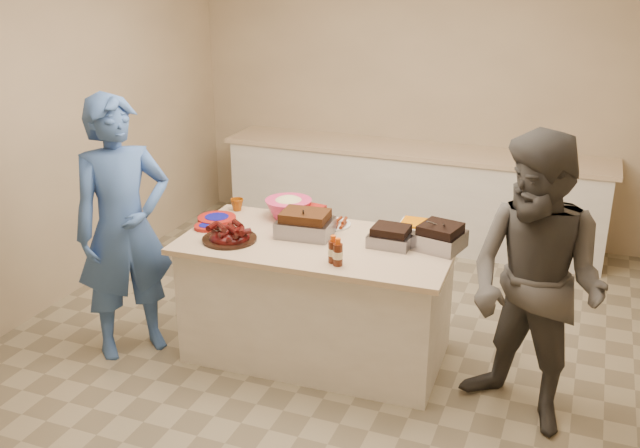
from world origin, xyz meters
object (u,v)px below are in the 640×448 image
at_px(guest_blue, 136,347).
at_px(plastic_cup, 237,210).
at_px(guest_gray, 520,417).
at_px(island, 317,353).
at_px(roasting_pan, 439,248).
at_px(coleslaw_bowl, 289,217).
at_px(rib_platter, 230,240).
at_px(bbq_bottle_a, 338,265).
at_px(mustard_bottle, 292,227).
at_px(bbq_bottle_b, 333,262).

bearing_deg(guest_blue, plastic_cup, 6.93).
xyz_separation_m(plastic_cup, guest_gray, (2.14, -0.59, -0.83)).
xyz_separation_m(island, roasting_pan, (0.76, 0.16, 0.83)).
xyz_separation_m(coleslaw_bowl, plastic_cup, (-0.41, 0.00, 0.00)).
bearing_deg(guest_blue, rib_platter, -35.25).
bearing_deg(plastic_cup, bbq_bottle_a, -32.97).
xyz_separation_m(bbq_bottle_a, mustard_bottle, (-0.51, 0.49, 0.00)).
height_order(mustard_bottle, guest_blue, mustard_bottle).
distance_m(rib_platter, bbq_bottle_a, 0.80).
height_order(guest_blue, guest_gray, guest_gray).
distance_m(bbq_bottle_a, bbq_bottle_b, 0.05).
bearing_deg(bbq_bottle_b, guest_gray, 1.86).
height_order(coleslaw_bowl, bbq_bottle_a, coleslaw_bowl).
bearing_deg(island, bbq_bottle_a, -52.77).
relative_size(bbq_bottle_a, mustard_bottle, 1.55).
distance_m(rib_platter, plastic_cup, 0.58).
distance_m(bbq_bottle_a, guest_blue, 1.69).
bearing_deg(mustard_bottle, island, -33.98).
height_order(coleslaw_bowl, bbq_bottle_b, coleslaw_bowl).
relative_size(coleslaw_bowl, bbq_bottle_a, 1.90).
bearing_deg(bbq_bottle_b, guest_blue, -175.83).
bearing_deg(guest_gray, island, -162.05).
bearing_deg(rib_platter, coleslaw_bowl, 70.99).
distance_m(bbq_bottle_b, guest_gray, 1.44).
bearing_deg(rib_platter, guest_blue, -164.11).
relative_size(roasting_pan, bbq_bottle_a, 1.59).
distance_m(plastic_cup, guest_gray, 2.37).
bearing_deg(island, bbq_bottle_b, -54.81).
distance_m(rib_platter, bbq_bottle_b, 0.75).
distance_m(bbq_bottle_a, guest_gray, 1.41).
height_order(rib_platter, bbq_bottle_a, bbq_bottle_a).
bearing_deg(plastic_cup, bbq_bottle_b, -32.77).
distance_m(mustard_bottle, guest_gray, 1.88).
distance_m(mustard_bottle, plastic_cup, 0.53).
distance_m(coleslaw_bowl, plastic_cup, 0.41).
xyz_separation_m(bbq_bottle_b, guest_gray, (1.17, 0.04, -0.83)).
distance_m(roasting_pan, mustard_bottle, 1.02).
height_order(rib_platter, guest_gray, rib_platter).
bearing_deg(coleslaw_bowl, mustard_bottle, -60.20).
bearing_deg(roasting_pan, coleslaw_bowl, -176.41).
bearing_deg(island, mustard_bottle, 144.19).
distance_m(roasting_pan, guest_gray, 1.12).
bearing_deg(guest_blue, roasting_pan, -35.56).
bearing_deg(coleslaw_bowl, guest_gray, -18.65).
bearing_deg(bbq_bottle_a, rib_platter, 171.29).
height_order(bbq_bottle_b, guest_gray, bbq_bottle_b).
bearing_deg(mustard_bottle, rib_platter, -127.88).
bearing_deg(roasting_pan, bbq_bottle_b, -128.32).
height_order(roasting_pan, guest_blue, roasting_pan).
height_order(roasting_pan, bbq_bottle_b, bbq_bottle_b).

